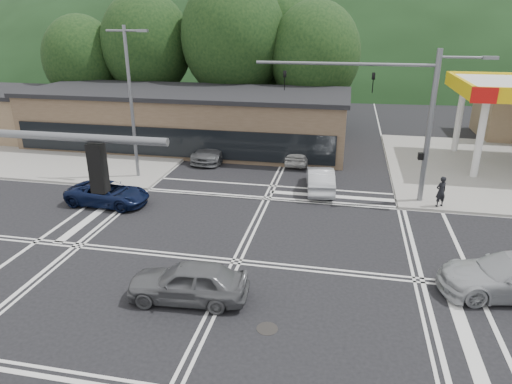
% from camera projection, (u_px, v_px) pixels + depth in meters
% --- Properties ---
extents(ground, '(120.00, 120.00, 0.00)m').
position_uv_depth(ground, '(236.00, 262.00, 18.71)').
color(ground, black).
rests_on(ground, ground).
extents(sidewalk_nw, '(16.00, 16.00, 0.15)m').
position_uv_depth(sidewalk_nw, '(94.00, 146.00, 35.19)').
color(sidewalk_nw, gray).
rests_on(sidewalk_nw, ground).
extents(commercial_row, '(24.00, 8.00, 4.00)m').
position_uv_depth(commercial_row, '(187.00, 120.00, 35.04)').
color(commercial_row, brown).
rests_on(commercial_row, ground).
extents(commercial_nw, '(8.00, 7.00, 3.60)m').
position_uv_depth(commercial_nw, '(5.00, 115.00, 38.07)').
color(commercial_nw, '#846B4F').
rests_on(commercial_nw, ground).
extents(hill_north, '(252.00, 126.00, 140.00)m').
position_uv_depth(hill_north, '(333.00, 63.00, 101.10)').
color(hill_north, black).
rests_on(hill_north, ground).
extents(tree_n_a, '(8.00, 8.00, 11.75)m').
position_uv_depth(tree_n_a, '(147.00, 44.00, 40.72)').
color(tree_n_a, '#382619').
rests_on(tree_n_a, ground).
extents(tree_n_b, '(9.00, 9.00, 12.98)m').
position_uv_depth(tree_n_b, '(233.00, 37.00, 39.01)').
color(tree_n_b, '#382619').
rests_on(tree_n_b, ground).
extents(tree_n_c, '(7.60, 7.60, 10.87)m').
position_uv_depth(tree_n_c, '(315.00, 54.00, 38.18)').
color(tree_n_c, '#382619').
rests_on(tree_n_c, ground).
extents(tree_n_d, '(6.80, 6.80, 9.76)m').
position_uv_depth(tree_n_d, '(82.00, 59.00, 41.38)').
color(tree_n_d, '#382619').
rests_on(tree_n_d, ground).
extents(tree_n_e, '(8.40, 8.40, 11.98)m').
position_uv_depth(tree_n_e, '(286.00, 43.00, 42.16)').
color(tree_n_e, '#382619').
rests_on(tree_n_e, ground).
extents(streetlight_nw, '(2.50, 0.25, 9.00)m').
position_uv_depth(streetlight_nw, '(132.00, 97.00, 26.71)').
color(streetlight_nw, slate).
rests_on(streetlight_nw, ground).
extents(signal_mast_ne, '(11.65, 0.30, 8.00)m').
position_uv_depth(signal_mast_ne, '(406.00, 108.00, 23.12)').
color(signal_mast_ne, slate).
rests_on(signal_mast_ne, ground).
extents(car_blue_west, '(4.50, 2.25, 1.22)m').
position_uv_depth(car_blue_west, '(108.00, 194.00, 24.27)').
color(car_blue_west, black).
rests_on(car_blue_west, ground).
extents(car_grey_center, '(4.35, 2.02, 1.44)m').
position_uv_depth(car_grey_center, '(188.00, 282.00, 15.98)').
color(car_grey_center, '#595B5E').
rests_on(car_grey_center, ground).
extents(car_queue_a, '(1.96, 4.37, 1.39)m').
position_uv_depth(car_queue_a, '(320.00, 179.00, 26.19)').
color(car_queue_a, silver).
rests_on(car_queue_a, ground).
extents(car_queue_b, '(1.78, 4.03, 1.35)m').
position_uv_depth(car_queue_b, '(299.00, 153.00, 31.31)').
color(car_queue_b, '#BCBCB7').
rests_on(car_queue_b, ground).
extents(car_northbound, '(2.41, 5.13, 1.45)m').
position_uv_depth(car_northbound, '(214.00, 149.00, 32.09)').
color(car_northbound, slate).
rests_on(car_northbound, ground).
extents(pedestrian, '(0.71, 0.63, 1.64)m').
position_uv_depth(pedestrian, '(441.00, 191.00, 23.56)').
color(pedestrian, black).
rests_on(pedestrian, sidewalk_ne).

